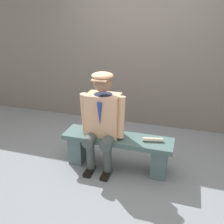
# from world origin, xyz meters

# --- Properties ---
(ground_plane) EXTENTS (30.00, 30.00, 0.00)m
(ground_plane) POSITION_xyz_m (0.00, 0.00, 0.00)
(ground_plane) COLOR gray
(bench) EXTENTS (1.49, 0.38, 0.47)m
(bench) POSITION_xyz_m (0.00, 0.00, 0.30)
(bench) COLOR #415E5C
(bench) RESTS_ON ground
(seated_man) EXTENTS (0.60, 0.53, 1.34)m
(seated_man) POSITION_xyz_m (0.20, 0.04, 0.75)
(seated_man) COLOR tan
(seated_man) RESTS_ON ground
(rolled_magazine) EXTENTS (0.26, 0.11, 0.05)m
(rolled_magazine) POSITION_xyz_m (-0.47, -0.01, 0.50)
(rolled_magazine) COLOR beige
(rolled_magazine) RESTS_ON bench
(stadium_wall) EXTENTS (12.00, 0.24, 2.32)m
(stadium_wall) POSITION_xyz_m (0.00, -1.62, 1.16)
(stadium_wall) COLOR slate
(stadium_wall) RESTS_ON ground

